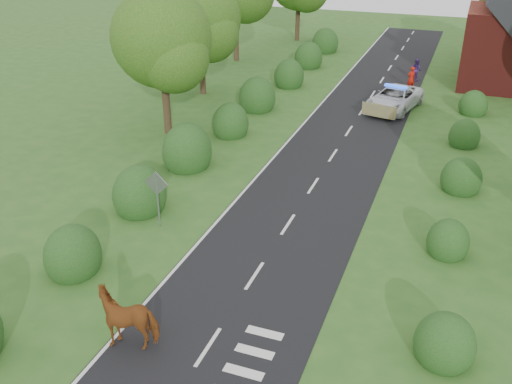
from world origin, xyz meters
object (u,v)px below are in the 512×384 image
at_px(road_sign, 157,191).
at_px(police_van, 394,99).
at_px(pedestrian_purple, 416,70).
at_px(cow, 130,319).
at_px(pedestrian_red, 411,79).

distance_m(road_sign, police_van, 20.31).
relative_size(police_van, pedestrian_purple, 3.55).
distance_m(cow, police_van, 25.91).
xyz_separation_m(road_sign, police_van, (6.88, 19.08, -0.90)).
height_order(cow, pedestrian_red, pedestrian_red).
relative_size(road_sign, police_van, 0.44).
bearing_deg(cow, police_van, 151.55).
bearing_deg(road_sign, pedestrian_red, 72.93).
distance_m(pedestrian_red, pedestrian_purple, 3.05).
distance_m(cow, pedestrian_purple, 33.82).
relative_size(pedestrian_red, pedestrian_purple, 1.08).
xyz_separation_m(cow, pedestrian_purple, (4.77, 33.48, 0.03)).
relative_size(road_sign, cow, 1.13).
distance_m(road_sign, pedestrian_red, 25.07).
xyz_separation_m(cow, pedestrian_red, (4.73, 30.43, 0.09)).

